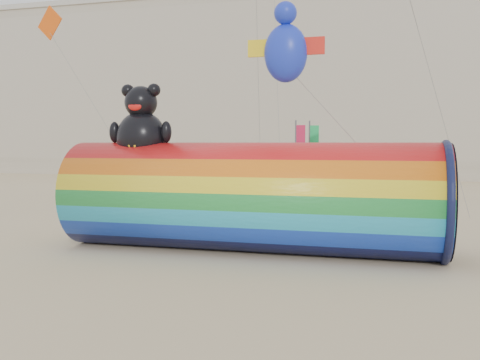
# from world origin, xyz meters

# --- Properties ---
(ground) EXTENTS (160.00, 160.00, 0.00)m
(ground) POSITION_xyz_m (0.00, 0.00, 0.00)
(ground) COLOR #CCB58C
(ground) RESTS_ON ground
(hotel_building) EXTENTS (60.40, 15.40, 20.60)m
(hotel_building) POSITION_xyz_m (-12.00, 45.95, 10.31)
(hotel_building) COLOR #B7AD99
(hotel_building) RESTS_ON ground
(windsock_assembly) EXTENTS (13.15, 4.00, 6.06)m
(windsock_assembly) POSITION_xyz_m (1.23, 0.13, 2.01)
(windsock_assembly) COLOR red
(windsock_assembly) RESTS_ON ground
(festival_banners) EXTENTS (9.36, 3.69, 5.20)m
(festival_banners) POSITION_xyz_m (-1.82, 14.32, 2.64)
(festival_banners) COLOR #59595E
(festival_banners) RESTS_ON ground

